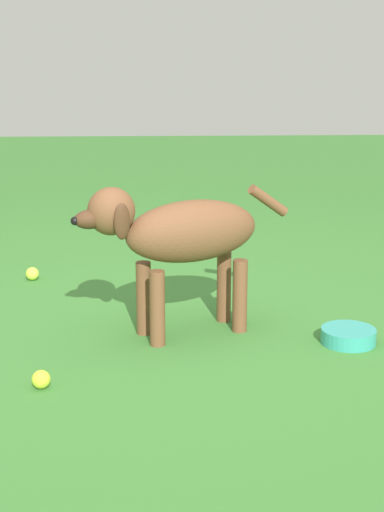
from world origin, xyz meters
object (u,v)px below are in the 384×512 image
(water_bowl, at_px, (348,336))
(dog, at_px, (179,235))
(tennis_ball_0, at_px, (41,379))
(tennis_ball_1, at_px, (32,274))

(water_bowl, bearing_deg, dog, 169.39)
(tennis_ball_0, bearing_deg, water_bowl, 18.19)
(tennis_ball_0, distance_m, water_bowl, 1.23)
(water_bowl, bearing_deg, tennis_ball_1, 146.51)
(dog, xyz_separation_m, tennis_ball_1, (-0.72, 0.80, -0.39))
(dog, relative_size, water_bowl, 4.02)
(dog, height_order, tennis_ball_1, dog)
(dog, distance_m, tennis_ball_0, 0.81)
(tennis_ball_0, xyz_separation_m, tennis_ball_1, (-0.22, 1.31, 0.00))
(dog, xyz_separation_m, water_bowl, (0.67, -0.13, -0.39))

